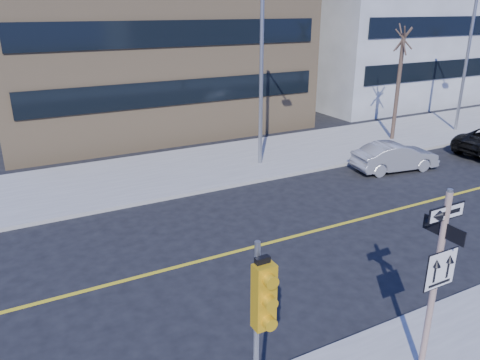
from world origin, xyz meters
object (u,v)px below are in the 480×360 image
street_tree_west (403,42)px  traffic_signal (262,314)px  sign_pole (437,275)px  streetlight_a (264,67)px  parked_car_b (395,157)px  streetlight_b (471,53)px

street_tree_west → traffic_signal: bearing=-140.6°
sign_pole → street_tree_west: street_tree_west is taller
sign_pole → streetlight_a: size_ratio=0.51×
traffic_signal → streetlight_a: bearing=59.2°
traffic_signal → street_tree_west: (17.00, 13.96, 2.50)m
parked_car_b → streetlight_a: streetlight_a is taller
sign_pole → streetlight_b: size_ratio=0.51×
parked_car_b → streetlight_a: bearing=66.9°
sign_pole → parked_car_b: size_ratio=1.00×
traffic_signal → streetlight_a: (8.00, 13.42, 1.73)m
sign_pole → street_tree_west: (13.00, 13.81, 3.09)m
sign_pole → streetlight_b: bearing=36.4°
traffic_signal → streetlight_b: 25.83m
streetlight_b → sign_pole: bearing=-143.6°
traffic_signal → sign_pole: bearing=2.1°
sign_pole → streetlight_a: (4.00, 13.27, 2.32)m
streetlight_b → streetlight_a: bearing=180.0°
sign_pole → traffic_signal: bearing=-177.9°
traffic_signal → streetlight_a: size_ratio=0.50×
traffic_signal → parked_car_b: bearing=37.3°
streetlight_a → sign_pole: bearing=-106.8°
sign_pole → traffic_signal: sign_pole is taller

